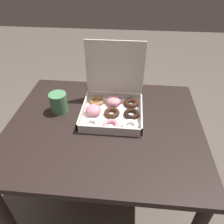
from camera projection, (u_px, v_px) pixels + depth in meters
ground_plane at (107, 205)px, 1.56m from camera, size 8.00×8.00×0.00m
dining_table at (105, 141)px, 1.17m from camera, size 0.97×0.81×0.77m
donut_box at (112, 102)px, 1.14m from camera, size 0.31×0.31×0.34m
coffee_mug at (59, 102)px, 1.15m from camera, size 0.09×0.09×0.11m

